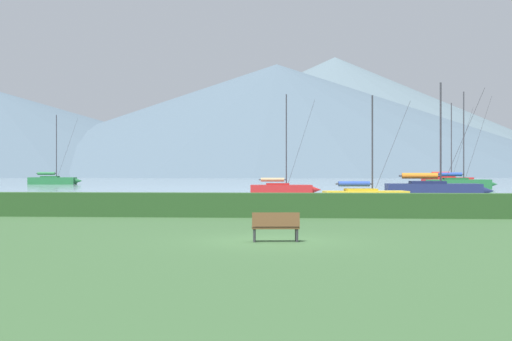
{
  "coord_description": "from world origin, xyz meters",
  "views": [
    {
      "loc": [
        1.08,
        -21.41,
        2.27
      ],
      "look_at": [
        -4.21,
        51.68,
        2.33
      ],
      "focal_mm": 46.27,
      "sensor_mm": 36.0,
      "label": 1
    }
  ],
  "objects": [
    {
      "name": "park_bench_near_path",
      "position": [
        0.18,
        -0.33,
        0.53
      ],
      "size": [
        1.56,
        0.62,
        0.95
      ],
      "rotation": [
        0.0,
        0.0,
        0.1
      ],
      "color": "brown",
      "rests_on": "ground_plane"
    },
    {
      "name": "distant_hill_west_ridge",
      "position": [
        -14.06,
        350.34,
        31.3
      ],
      "size": [
        343.64,
        343.64,
        62.6
      ],
      "primitive_type": "cone",
      "color": "#4C6070",
      "rests_on": "ground_plane"
    },
    {
      "name": "harbor_water",
      "position": [
        0.0,
        137.0,
        0.0
      ],
      "size": [
        320.0,
        246.0,
        0.0
      ],
      "primitive_type": "cube",
      "color": "#8499A8",
      "rests_on": "ground_plane"
    },
    {
      "name": "sailboat_slip_5",
      "position": [
        5.41,
        24.46,
        0.54
      ],
      "size": [
        6.71,
        2.72,
        7.49
      ],
      "rotation": [
        0.0,
        0.0,
        0.14
      ],
      "color": "gold",
      "rests_on": "harbor_water"
    },
    {
      "name": "distant_hill_east_ridge",
      "position": [
        21.44,
        409.1,
        38.15
      ],
      "size": [
        326.83,
        326.83,
        76.3
      ],
      "primitive_type": "cone",
      "color": "slate",
      "rests_on": "ground_plane"
    },
    {
      "name": "sailboat_slip_1",
      "position": [
        11.98,
        34.68,
        0.73
      ],
      "size": [
        8.89,
        2.68,
        9.67
      ],
      "rotation": [
        0.0,
        0.0,
        -0.01
      ],
      "color": "navy",
      "rests_on": "harbor_water"
    },
    {
      "name": "sailboat_slip_2",
      "position": [
        24.39,
        87.04,
        0.77
      ],
      "size": [
        9.24,
        4.04,
        13.3
      ],
      "rotation": [
        0.0,
        0.0,
        0.18
      ],
      "color": "red",
      "rests_on": "harbor_water"
    },
    {
      "name": "sailboat_slip_3",
      "position": [
        -41.17,
        87.17,
        0.74
      ],
      "size": [
        8.96,
        3.31,
        11.76
      ],
      "rotation": [
        0.0,
        0.0,
        0.09
      ],
      "color": "#236B38",
      "rests_on": "harbor_water"
    },
    {
      "name": "sailboat_slip_11",
      "position": [
        20.75,
        63.48,
        0.74
      ],
      "size": [
        8.92,
        3.35,
        12.31
      ],
      "rotation": [
        0.0,
        0.0,
        0.1
      ],
      "color": "#236B38",
      "rests_on": "harbor_water"
    },
    {
      "name": "hedge_line",
      "position": [
        0.0,
        11.0,
        0.59
      ],
      "size": [
        80.0,
        1.2,
        1.19
      ],
      "primitive_type": "cube",
      "color": "#284C23",
      "rests_on": "ground_plane"
    },
    {
      "name": "sailboat_slip_10",
      "position": [
        -1.0,
        42.04,
        0.58
      ],
      "size": [
        6.92,
        2.51,
        9.67
      ],
      "rotation": [
        0.0,
        0.0,
        0.08
      ],
      "color": "red",
      "rests_on": "harbor_water"
    },
    {
      "name": "ground_plane",
      "position": [
        0.0,
        0.0,
        0.0
      ],
      "size": [
        1000.0,
        1000.0,
        0.0
      ],
      "primitive_type": "plane",
      "color": "#385B33"
    }
  ]
}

